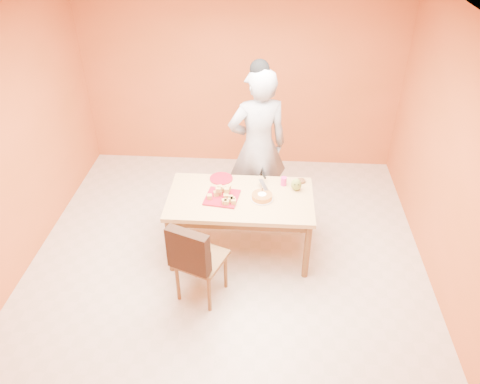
# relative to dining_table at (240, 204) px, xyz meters

# --- Properties ---
(floor) EXTENTS (5.00, 5.00, 0.00)m
(floor) POSITION_rel_dining_table_xyz_m (-0.14, -0.39, -0.67)
(floor) COLOR beige
(floor) RESTS_ON ground
(ceiling) EXTENTS (5.00, 5.00, 0.00)m
(ceiling) POSITION_rel_dining_table_xyz_m (-0.14, -0.39, 2.03)
(ceiling) COLOR white
(ceiling) RESTS_ON wall_back
(wall_back) EXTENTS (4.50, 0.00, 4.50)m
(wall_back) POSITION_rel_dining_table_xyz_m (-0.14, 2.11, 0.68)
(wall_back) COLOR #D16130
(wall_back) RESTS_ON floor
(wall_right) EXTENTS (0.00, 5.00, 5.00)m
(wall_right) POSITION_rel_dining_table_xyz_m (2.11, -0.39, 0.68)
(wall_right) COLOR #D16130
(wall_right) RESTS_ON floor
(dining_table) EXTENTS (1.60, 0.90, 0.76)m
(dining_table) POSITION_rel_dining_table_xyz_m (0.00, 0.00, 0.00)
(dining_table) COLOR tan
(dining_table) RESTS_ON floor
(dining_chair) EXTENTS (0.60, 0.67, 0.99)m
(dining_chair) POSITION_rel_dining_table_xyz_m (-0.35, -0.74, -0.15)
(dining_chair) COLOR brown
(dining_chair) RESTS_ON floor
(pastry_pile) EXTENTS (0.32, 0.32, 0.10)m
(pastry_pile) POSITION_rel_dining_table_xyz_m (-0.20, -0.03, 0.17)
(pastry_pile) COLOR tan
(pastry_pile) RESTS_ON pastry_platter
(person) EXTENTS (0.83, 0.66, 1.98)m
(person) POSITION_rel_dining_table_xyz_m (0.16, 0.73, 0.32)
(person) COLOR #98989A
(person) RESTS_ON floor
(pastry_platter) EXTENTS (0.40, 0.40, 0.02)m
(pastry_platter) POSITION_rel_dining_table_xyz_m (-0.20, -0.03, 0.10)
(pastry_platter) COLOR maroon
(pastry_platter) RESTS_ON dining_table
(red_dinner_plate) EXTENTS (0.32, 0.32, 0.02)m
(red_dinner_plate) POSITION_rel_dining_table_xyz_m (-0.25, 0.35, 0.10)
(red_dinner_plate) COLOR maroon
(red_dinner_plate) RESTS_ON dining_table
(white_cake_plate) EXTENTS (0.26, 0.26, 0.01)m
(white_cake_plate) POSITION_rel_dining_table_xyz_m (0.24, -0.02, 0.10)
(white_cake_plate) COLOR silver
(white_cake_plate) RESTS_ON dining_table
(sponge_cake) EXTENTS (0.27, 0.27, 0.05)m
(sponge_cake) POSITION_rel_dining_table_xyz_m (0.24, -0.02, 0.13)
(sponge_cake) COLOR gold
(sponge_cake) RESTS_ON white_cake_plate
(cake_server) EXTENTS (0.12, 0.24, 0.01)m
(cake_server) POSITION_rel_dining_table_xyz_m (0.25, 0.16, 0.16)
(cake_server) COLOR silver
(cake_server) RESTS_ON sponge_cake
(egg_ornament) EXTENTS (0.13, 0.11, 0.15)m
(egg_ornament) POSITION_rel_dining_table_xyz_m (0.61, 0.18, 0.17)
(egg_ornament) COLOR olive
(egg_ornament) RESTS_ON dining_table
(magenta_glass) EXTENTS (0.08, 0.08, 0.10)m
(magenta_glass) POSITION_rel_dining_table_xyz_m (0.47, 0.28, 0.14)
(magenta_glass) COLOR #E12180
(magenta_glass) RESTS_ON dining_table
(checker_tin) EXTENTS (0.11, 0.11, 0.03)m
(checker_tin) POSITION_rel_dining_table_xyz_m (0.68, 0.35, 0.11)
(checker_tin) COLOR #3A1C10
(checker_tin) RESTS_ON dining_table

